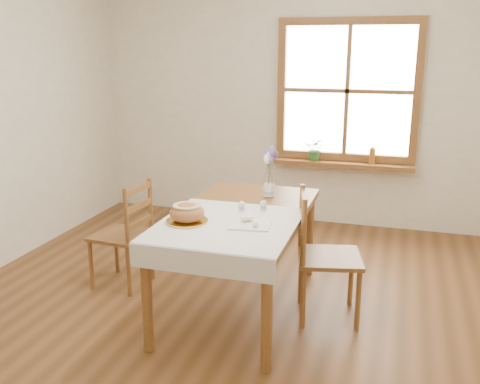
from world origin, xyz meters
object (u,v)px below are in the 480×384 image
object	(u,v)px
bread_plate	(187,221)
flower_vase	(269,191)
dining_table	(240,223)
chair_right	(330,256)
chair_left	(121,233)

from	to	relation	value
bread_plate	flower_vase	world-z (taller)	flower_vase
dining_table	chair_right	distance (m)	0.68
chair_left	bread_plate	bearing A→B (deg)	64.39
dining_table	flower_vase	xyz separation A→B (m)	(0.11, 0.44, 0.13)
bread_plate	flower_vase	bearing A→B (deg)	64.97
dining_table	flower_vase	world-z (taller)	flower_vase
flower_vase	chair_left	bearing A→B (deg)	-163.59
bread_plate	flower_vase	size ratio (longest dim) A/B	2.78
chair_left	chair_right	xyz separation A→B (m)	(1.69, -0.05, 0.03)
chair_right	flower_vase	size ratio (longest dim) A/B	9.48
chair_right	bread_plate	size ratio (longest dim) A/B	3.41
dining_table	bread_plate	size ratio (longest dim) A/B	5.82
flower_vase	chair_right	bearing A→B (deg)	-35.69
chair_left	bread_plate	world-z (taller)	chair_left
bread_plate	flower_vase	xyz separation A→B (m)	(0.37, 0.79, 0.03)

